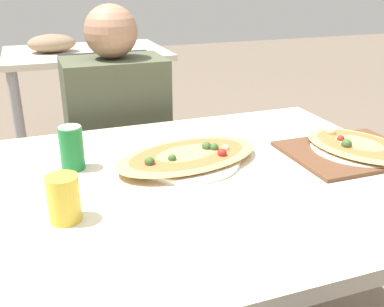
{
  "coord_description": "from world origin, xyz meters",
  "views": [
    {
      "loc": [
        -0.37,
        -1.03,
        1.28
      ],
      "look_at": [
        0.01,
        0.03,
        0.82
      ],
      "focal_mm": 42.0,
      "sensor_mm": 36.0,
      "label": 1
    }
  ],
  "objects_px": {
    "dining_table": "(191,201)",
    "chair_far_seated": "(115,152)",
    "soda_can": "(72,148)",
    "drink_glass": "(64,199)",
    "pizza_second": "(357,146)",
    "pizza_main": "(188,157)",
    "person_seated": "(118,125)"
  },
  "relations": [
    {
      "from": "chair_far_seated",
      "to": "person_seated",
      "type": "relative_size",
      "value": 0.82
    },
    {
      "from": "soda_can",
      "to": "drink_glass",
      "type": "bearing_deg",
      "value": -99.67
    },
    {
      "from": "dining_table",
      "to": "person_seated",
      "type": "xyz_separation_m",
      "value": [
        -0.06,
        0.71,
        0.0
      ]
    },
    {
      "from": "dining_table",
      "to": "chair_far_seated",
      "type": "relative_size",
      "value": 1.36
    },
    {
      "from": "pizza_main",
      "to": "drink_glass",
      "type": "xyz_separation_m",
      "value": [
        -0.36,
        -0.21,
        0.03
      ]
    },
    {
      "from": "chair_far_seated",
      "to": "drink_glass",
      "type": "height_order",
      "value": "chair_far_seated"
    },
    {
      "from": "pizza_main",
      "to": "pizza_second",
      "type": "distance_m",
      "value": 0.53
    },
    {
      "from": "dining_table",
      "to": "chair_far_seated",
      "type": "bearing_deg",
      "value": 94.25
    },
    {
      "from": "pizza_main",
      "to": "soda_can",
      "type": "relative_size",
      "value": 3.86
    },
    {
      "from": "chair_far_seated",
      "to": "soda_can",
      "type": "height_order",
      "value": "chair_far_seated"
    },
    {
      "from": "dining_table",
      "to": "pizza_main",
      "type": "distance_m",
      "value": 0.14
    },
    {
      "from": "pizza_main",
      "to": "dining_table",
      "type": "bearing_deg",
      "value": -104.53
    },
    {
      "from": "person_seated",
      "to": "pizza_second",
      "type": "relative_size",
      "value": 2.94
    },
    {
      "from": "chair_far_seated",
      "to": "dining_table",
      "type": "bearing_deg",
      "value": 94.25
    },
    {
      "from": "soda_can",
      "to": "drink_glass",
      "type": "height_order",
      "value": "soda_can"
    },
    {
      "from": "chair_far_seated",
      "to": "pizza_main",
      "type": "relative_size",
      "value": 1.97
    },
    {
      "from": "dining_table",
      "to": "pizza_second",
      "type": "height_order",
      "value": "pizza_second"
    },
    {
      "from": "pizza_second",
      "to": "drink_glass",
      "type": "bearing_deg",
      "value": -172.93
    },
    {
      "from": "soda_can",
      "to": "pizza_second",
      "type": "xyz_separation_m",
      "value": [
        0.83,
        -0.17,
        -0.04
      ]
    },
    {
      "from": "person_seated",
      "to": "soda_can",
      "type": "height_order",
      "value": "person_seated"
    },
    {
      "from": "dining_table",
      "to": "pizza_second",
      "type": "xyz_separation_m",
      "value": [
        0.54,
        0.01,
        0.09
      ]
    },
    {
      "from": "dining_table",
      "to": "chair_far_seated",
      "type": "distance_m",
      "value": 0.85
    },
    {
      "from": "chair_far_seated",
      "to": "drink_glass",
      "type": "xyz_separation_m",
      "value": [
        -0.28,
        -0.93,
        0.28
      ]
    },
    {
      "from": "dining_table",
      "to": "soda_can",
      "type": "distance_m",
      "value": 0.36
    },
    {
      "from": "person_seated",
      "to": "drink_glass",
      "type": "bearing_deg",
      "value": 71.28
    },
    {
      "from": "chair_far_seated",
      "to": "pizza_second",
      "type": "xyz_separation_m",
      "value": [
        0.61,
        -0.82,
        0.25
      ]
    },
    {
      "from": "person_seated",
      "to": "soda_can",
      "type": "bearing_deg",
      "value": 66.78
    },
    {
      "from": "chair_far_seated",
      "to": "soda_can",
      "type": "xyz_separation_m",
      "value": [
        -0.23,
        -0.65,
        0.29
      ]
    },
    {
      "from": "person_seated",
      "to": "soda_can",
      "type": "distance_m",
      "value": 0.59
    },
    {
      "from": "soda_can",
      "to": "pizza_second",
      "type": "height_order",
      "value": "soda_can"
    },
    {
      "from": "drink_glass",
      "to": "pizza_second",
      "type": "distance_m",
      "value": 0.89
    },
    {
      "from": "soda_can",
      "to": "person_seated",
      "type": "bearing_deg",
      "value": 66.78
    }
  ]
}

